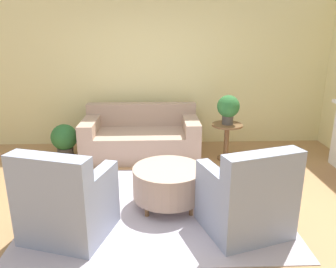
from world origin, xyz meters
TOP-DOWN VIEW (x-y plane):
  - ground_plane at (0.00, 0.00)m, footprint 16.00×16.00m
  - wall_back at (0.00, 2.48)m, footprint 8.85×0.12m
  - rug at (0.00, 0.00)m, footprint 2.94×2.21m
  - couch at (-0.26, 1.78)m, footprint 1.91×1.00m
  - armchair_left at (-0.92, -0.56)m, footprint 0.98×0.93m
  - armchair_right at (0.92, -0.56)m, footprint 0.98×0.93m
  - ottoman_table at (0.13, 0.04)m, footprint 0.84×0.84m
  - side_table at (1.15, 1.52)m, footprint 0.50×0.50m
  - potted_plant_on_side_table at (1.15, 1.52)m, footprint 0.36×0.36m
  - potted_plant_floor at (-1.54, 1.73)m, footprint 0.43×0.43m

SIDE VIEW (x-z plane):
  - ground_plane at x=0.00m, z-range 0.00..0.00m
  - rug at x=0.00m, z-range 0.00..0.01m
  - couch at x=-0.26m, z-range -0.11..0.72m
  - ottoman_table at x=0.13m, z-range 0.07..0.55m
  - potted_plant_floor at x=-1.54m, z-range 0.03..0.60m
  - armchair_left at x=-0.92m, z-range -0.10..0.85m
  - armchair_right at x=0.92m, z-range -0.10..0.85m
  - side_table at x=1.15m, z-range 0.11..0.71m
  - potted_plant_on_side_table at x=1.15m, z-range 0.64..1.11m
  - wall_back at x=0.00m, z-range 0.00..2.80m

